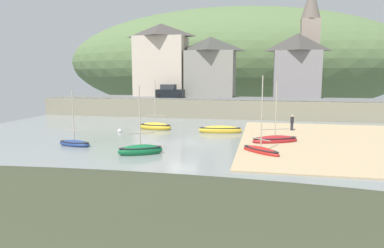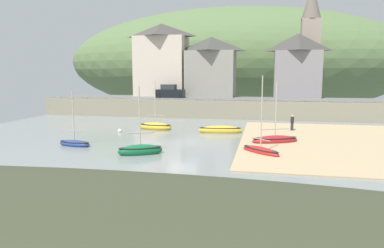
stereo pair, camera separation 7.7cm
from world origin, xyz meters
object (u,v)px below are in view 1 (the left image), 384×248
(sailboat_white_hull, at_px, (75,143))
(person_on_slipway, at_px, (292,122))
(church_with_spire, at_px, (310,39))
(sailboat_tall_mast, at_px, (261,150))
(rowboat_small_beached, at_px, (275,140))
(parked_car_near_slipway, at_px, (170,92))
(mooring_buoy, at_px, (120,131))
(fishing_boat_green, at_px, (220,130))
(waterfront_building_right, at_px, (297,65))
(sailboat_blue_trim, at_px, (140,150))
(motorboat_with_cabin, at_px, (155,126))
(waterfront_building_centre, at_px, (211,66))
(waterfront_building_left, at_px, (161,59))

(sailboat_white_hull, bearing_deg, person_on_slipway, 43.47)
(church_with_spire, distance_m, sailboat_tall_mast, 35.30)
(rowboat_small_beached, xyz_separation_m, parked_car_near_slipway, (-14.66, 19.89, 2.92))
(parked_car_near_slipway, bearing_deg, mooring_buoy, -91.13)
(fishing_boat_green, bearing_deg, waterfront_building_right, 58.21)
(rowboat_small_beached, bearing_deg, sailboat_blue_trim, -172.01)
(waterfront_building_right, bearing_deg, fishing_boat_green, -114.04)
(sailboat_white_hull, bearing_deg, church_with_spire, 67.88)
(sailboat_tall_mast, bearing_deg, rowboat_small_beached, 118.10)
(motorboat_with_cabin, distance_m, parked_car_near_slipway, 15.06)
(waterfront_building_right, height_order, person_on_slipway, waterfront_building_right)
(sailboat_white_hull, relative_size, mooring_buoy, 10.60)
(church_with_spire, bearing_deg, sailboat_tall_mast, -101.83)
(sailboat_tall_mast, relative_size, mooring_buoy, 13.49)
(waterfront_building_right, bearing_deg, rowboat_small_beached, -98.45)
(fishing_boat_green, height_order, rowboat_small_beached, rowboat_small_beached)
(fishing_boat_green, height_order, sailboat_tall_mast, sailboat_tall_mast)
(sailboat_white_hull, xyz_separation_m, person_on_slipway, (18.25, 11.26, 0.76))
(rowboat_small_beached, height_order, mooring_buoy, rowboat_small_beached)
(waterfront_building_centre, relative_size, rowboat_small_beached, 1.66)
(fishing_boat_green, relative_size, parked_car_near_slipway, 1.09)
(sailboat_tall_mast, relative_size, person_on_slipway, 3.69)
(waterfront_building_right, xyz_separation_m, parked_car_near_slipway, (-18.28, -4.50, -3.98))
(waterfront_building_centre, bearing_deg, sailboat_tall_mast, -74.25)
(waterfront_building_left, distance_m, sailboat_tall_mast, 33.93)
(waterfront_building_left, bearing_deg, sailboat_tall_mast, -60.88)
(fishing_boat_green, xyz_separation_m, parked_car_near_slipway, (-9.39, 15.44, 2.92))
(rowboat_small_beached, height_order, sailboat_white_hull, rowboat_small_beached)
(waterfront_building_centre, distance_m, sailboat_blue_trim, 31.43)
(sailboat_blue_trim, xyz_separation_m, motorboat_with_cabin, (-2.45, 11.59, -0.00))
(sailboat_white_hull, xyz_separation_m, parked_car_near_slipway, (1.70, 24.33, 2.97))
(waterfront_building_left, height_order, sailboat_blue_trim, waterfront_building_left)
(waterfront_building_centre, height_order, waterfront_building_right, waterfront_building_right)
(fishing_boat_green, distance_m, rowboat_small_beached, 6.90)
(church_with_spire, relative_size, sailboat_tall_mast, 2.87)
(motorboat_with_cabin, bearing_deg, rowboat_small_beached, -17.17)
(waterfront_building_left, relative_size, motorboat_with_cabin, 2.10)
(waterfront_building_right, height_order, fishing_boat_green, waterfront_building_right)
(fishing_boat_green, bearing_deg, person_on_slipway, 10.53)
(sailboat_blue_trim, xyz_separation_m, rowboat_small_beached, (9.93, 6.31, -0.03))
(waterfront_building_centre, distance_m, person_on_slipway, 21.68)
(waterfront_building_right, distance_m, church_with_spire, 6.08)
(church_with_spire, relative_size, parked_car_near_slipway, 4.15)
(waterfront_building_centre, relative_size, sailboat_white_hull, 1.94)
(waterfront_building_left, relative_size, church_with_spire, 0.66)
(sailboat_white_hull, relative_size, person_on_slipway, 2.90)
(waterfront_building_left, relative_size, rowboat_small_beached, 2.06)
(church_with_spire, bearing_deg, motorboat_with_cabin, -128.07)
(waterfront_building_left, xyz_separation_m, mooring_buoy, (1.83, -21.67, -8.00))
(waterfront_building_centre, distance_m, fishing_boat_green, 21.43)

